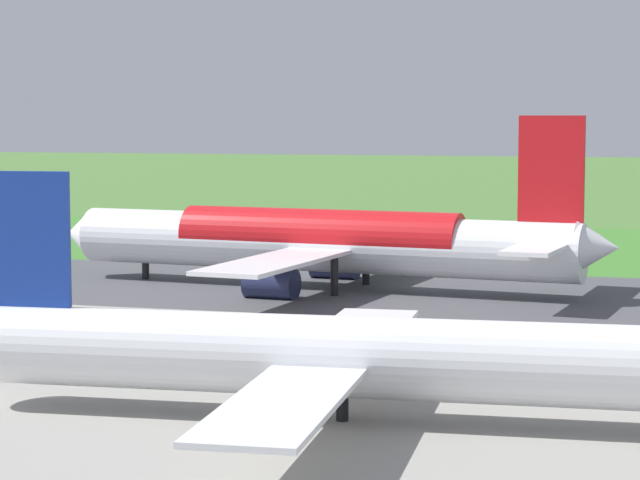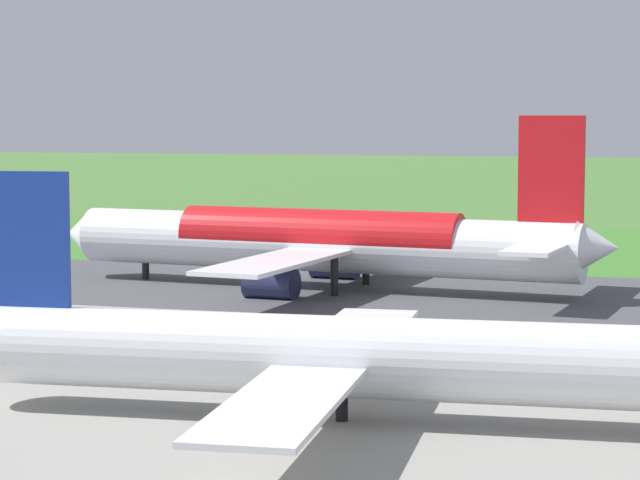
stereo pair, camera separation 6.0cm
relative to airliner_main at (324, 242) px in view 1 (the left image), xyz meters
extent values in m
plane|color=#477233|center=(-8.81, -0.04, -4.35)|extent=(800.00, 800.00, 0.00)
cube|color=#47474C|center=(-8.81, -0.04, -4.32)|extent=(600.00, 31.20, 0.06)
cube|color=gray|center=(-8.81, 56.13, -4.33)|extent=(440.00, 110.00, 0.05)
cube|color=#3C782B|center=(-8.81, -31.76, -4.33)|extent=(600.00, 80.00, 0.04)
cylinder|color=white|center=(0.38, -0.04, -0.15)|extent=(48.28, 10.53, 5.20)
cone|color=white|center=(25.72, -2.89, -0.15)|extent=(3.53, 5.24, 4.94)
cone|color=white|center=(-24.67, 2.77, 0.45)|extent=(3.97, 4.78, 4.42)
cube|color=red|center=(-20.61, 2.32, 6.95)|extent=(5.62, 1.12, 9.00)
cube|color=white|center=(-20.00, 7.78, 0.65)|extent=(4.98, 9.39, 0.36)
cube|color=white|center=(-21.23, -3.15, 0.65)|extent=(4.98, 9.39, 0.36)
cube|color=white|center=(0.61, 11.00, -0.55)|extent=(8.42, 22.53, 0.35)
cube|color=white|center=(-1.85, -10.86, -0.55)|extent=(8.42, 22.53, 0.35)
cylinder|color=#23284C|center=(2.70, 7.24, -3.03)|extent=(4.78, 3.29, 2.80)
cylinder|color=#23284C|center=(1.03, -7.66, -3.03)|extent=(4.78, 3.29, 2.80)
cylinder|color=black|center=(18.50, -2.08, -2.64)|extent=(0.70, 0.70, 3.42)
cylinder|color=black|center=(-2.16, 4.27, -2.64)|extent=(0.70, 0.70, 3.42)
cylinder|color=black|center=(-3.05, -3.68, -2.64)|extent=(0.70, 0.70, 3.42)
cylinder|color=red|center=(0.38, -0.04, 0.37)|extent=(26.82, 8.14, 5.23)
cylinder|color=white|center=(-14.80, 49.23, -0.95)|extent=(39.10, 6.98, 4.21)
cube|color=#19389E|center=(2.27, 50.45, 4.81)|extent=(4.56, 0.73, 7.29)
cube|color=white|center=(-13.35, 40.39, -1.27)|extent=(6.12, 18.13, 0.28)
cube|color=white|center=(-14.63, 58.18, -1.27)|extent=(6.12, 18.13, 0.28)
cylinder|color=black|center=(-14.80, 49.23, -3.70)|extent=(0.65, 0.65, 1.30)
cylinder|color=slate|center=(0.81, -27.33, -3.52)|extent=(0.10, 0.10, 1.67)
cube|color=red|center=(0.81, -27.35, -2.38)|extent=(0.60, 0.04, 0.60)
cone|color=orange|center=(8.31, -30.66, -4.08)|extent=(0.40, 0.40, 0.55)
camera|label=1|loc=(-31.57, 112.57, 11.37)|focal=72.53mm
camera|label=2|loc=(-31.63, 112.55, 11.37)|focal=72.53mm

